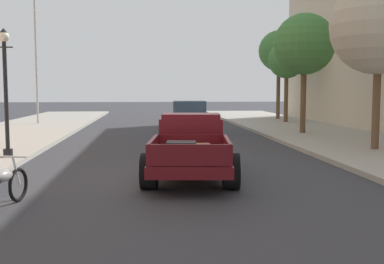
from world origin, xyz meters
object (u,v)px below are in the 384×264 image
(hotrod_truck_maroon, at_px, (191,146))
(street_tree_farthest, at_px, (279,51))
(street_lamp_near, at_px, (5,83))
(street_tree_nearest, at_px, (379,26))
(street_tree_third, at_px, (287,60))
(street_tree_second, at_px, (304,45))
(flagpole, at_px, (39,29))
(car_background_blue, at_px, (189,119))

(hotrod_truck_maroon, relative_size, street_tree_farthest, 0.83)
(hotrod_truck_maroon, xyz_separation_m, street_lamp_near, (-5.32, 2.81, 1.63))
(street_tree_nearest, relative_size, street_tree_third, 1.15)
(street_tree_nearest, xyz_separation_m, street_tree_second, (-0.49, 6.04, -0.05))
(street_tree_second, bearing_deg, street_lamp_near, -149.49)
(hotrod_truck_maroon, distance_m, street_tree_nearest, 8.36)
(street_lamp_near, height_order, flagpole, flagpole)
(hotrod_truck_maroon, height_order, street_tree_third, street_tree_third)
(street_lamp_near, height_order, street_tree_third, street_tree_third)
(hotrod_truck_maroon, relative_size, street_tree_nearest, 0.87)
(hotrod_truck_maroon, bearing_deg, street_tree_nearest, 28.01)
(car_background_blue, height_order, flagpole, flagpole)
(street_lamp_near, xyz_separation_m, street_tree_third, (12.89, 14.03, 1.61))
(flagpole, xyz_separation_m, street_tree_nearest, (14.14, -13.37, -1.46))
(street_tree_nearest, bearing_deg, flagpole, 136.62)
(hotrod_truck_maroon, height_order, street_tree_second, street_tree_second)
(hotrod_truck_maroon, height_order, flagpole, flagpole)
(flagpole, bearing_deg, hotrod_truck_maroon, -66.21)
(hotrod_truck_maroon, bearing_deg, car_background_blue, 85.24)
(car_background_blue, bearing_deg, street_tree_third, 43.02)
(street_lamp_near, distance_m, street_tree_third, 19.12)
(hotrod_truck_maroon, xyz_separation_m, car_background_blue, (0.88, 10.60, 0.01))
(hotrod_truck_maroon, distance_m, street_tree_third, 18.75)
(flagpole, relative_size, street_tree_second, 1.65)
(street_tree_third, height_order, street_tree_farthest, street_tree_farthest)
(flagpole, distance_m, street_tree_second, 15.57)
(car_background_blue, distance_m, street_tree_farthest, 12.48)
(street_tree_third, bearing_deg, flagpole, 179.70)
(street_lamp_near, relative_size, street_tree_nearest, 0.66)
(street_tree_second, bearing_deg, car_background_blue, 169.27)
(car_background_blue, distance_m, street_lamp_near, 10.09)
(flagpole, relative_size, street_tree_third, 1.81)
(flagpole, bearing_deg, street_tree_farthest, 11.40)
(flagpole, xyz_separation_m, street_tree_second, (13.65, -7.33, -1.51))
(street_tree_nearest, distance_m, street_tree_third, 13.32)
(car_background_blue, xyz_separation_m, street_tree_second, (5.31, -1.01, 3.50))
(street_lamp_near, bearing_deg, street_tree_second, 30.51)
(street_lamp_near, xyz_separation_m, flagpole, (-2.14, 14.11, 3.39))
(car_background_blue, distance_m, street_tree_second, 6.44)
(street_lamp_near, height_order, street_tree_second, street_tree_second)
(street_lamp_near, distance_m, street_tree_nearest, 12.18)
(street_tree_nearest, height_order, street_tree_second, street_tree_nearest)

